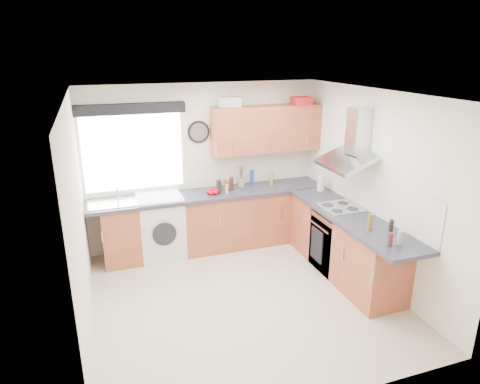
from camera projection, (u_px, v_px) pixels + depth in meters
name	position (u px, v px, depth m)	size (l,w,h in m)	color
ground_plane	(243.00, 297.00, 5.36)	(3.60, 3.60, 0.00)	beige
ceiling	(244.00, 94.00, 4.56)	(3.60, 3.60, 0.02)	white
wall_back	(205.00, 166.00, 6.58)	(3.60, 0.02, 2.50)	silver
wall_front	(320.00, 279.00, 3.35)	(3.60, 0.02, 2.50)	silver
wall_left	(79.00, 224.00, 4.41)	(0.02, 3.60, 2.50)	silver
wall_right	(375.00, 188.00, 5.52)	(0.02, 3.60, 2.50)	silver
window	(133.00, 152.00, 6.14)	(1.40, 0.02, 1.10)	silver
window_blind	(130.00, 109.00, 5.86)	(1.50, 0.18, 0.14)	black
splashback	(360.00, 187.00, 5.81)	(0.01, 3.00, 0.54)	white
base_cab_back	(204.00, 223.00, 6.55)	(3.00, 0.58, 0.86)	brown
base_cab_corner	(299.00, 211.00, 7.03)	(0.60, 0.60, 0.86)	brown
base_cab_right	(344.00, 244.00, 5.83)	(0.58, 2.10, 0.86)	brown
worktop_back	(210.00, 194.00, 6.42)	(3.60, 0.62, 0.05)	#272831
worktop_right	(352.00, 217.00, 5.54)	(0.62, 2.42, 0.05)	#272831
sink	(119.00, 200.00, 5.99)	(0.84, 0.46, 0.10)	#B1BCC1
oven	(337.00, 240.00, 5.96)	(0.56, 0.58, 0.85)	black
hob_plate	(340.00, 207.00, 5.80)	(0.52, 0.52, 0.01)	#B1BCC1
extractor_hood	(352.00, 145.00, 5.56)	(0.52, 0.78, 0.66)	#B1BCC1
upper_cabinets	(267.00, 129.00, 6.54)	(1.70, 0.35, 0.70)	brown
washing_machine	(161.00, 226.00, 6.34)	(0.64, 0.62, 0.94)	silver
wall_clock	(199.00, 132.00, 6.34)	(0.33, 0.33, 0.04)	black
casserole	(231.00, 102.00, 6.32)	(0.34, 0.24, 0.14)	silver
storage_box	(302.00, 101.00, 6.47)	(0.27, 0.22, 0.12)	#AC181E
utensil_pot	(241.00, 182.00, 6.68)	(0.10, 0.10, 0.14)	gray
kitchen_roll	(321.00, 183.00, 6.48)	(0.11, 0.11, 0.24)	silver
tomato_cluster	(213.00, 192.00, 6.35)	(0.16, 0.16, 0.07)	#BD010E
jar_0	(240.00, 182.00, 6.69)	(0.06, 0.06, 0.13)	black
jar_1	(227.00, 189.00, 6.35)	(0.05, 0.05, 0.14)	#A29C8A
jar_2	(220.00, 186.00, 6.55)	(0.05, 0.05, 0.10)	brown
jar_3	(252.00, 178.00, 6.75)	(0.06, 0.06, 0.23)	navy
jar_4	(227.00, 183.00, 6.59)	(0.07, 0.07, 0.17)	#B3A998
jar_5	(231.00, 184.00, 6.50)	(0.06, 0.06, 0.20)	#381914
jar_6	(219.00, 187.00, 6.37)	(0.07, 0.07, 0.20)	black
jar_7	(225.00, 185.00, 6.53)	(0.06, 0.06, 0.16)	brown
jar_8	(271.00, 179.00, 6.75)	(0.07, 0.07, 0.20)	#A07537
bottle_0	(390.00, 239.00, 4.66)	(0.06, 0.06, 0.16)	#511C25
bottle_1	(400.00, 237.00, 4.71)	(0.07, 0.07, 0.16)	#9F9687
bottle_2	(391.00, 227.00, 4.97)	(0.05, 0.05, 0.18)	black
bottle_3	(370.00, 222.00, 5.06)	(0.05, 0.05, 0.20)	brown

